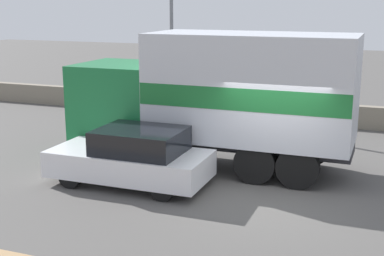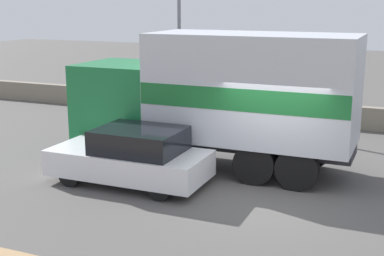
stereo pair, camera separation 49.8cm
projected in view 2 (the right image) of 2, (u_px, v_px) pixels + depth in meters
ground_plane at (264, 198)px, 12.13m from camera, size 80.00×80.00×0.00m
stone_wall_backdrop at (323, 115)px, 19.08m from camera, size 60.00×0.35×0.80m
box_truck at (222, 95)px, 13.98m from camera, size 7.50×2.35×3.58m
car_hatchback at (132, 157)px, 12.97m from camera, size 3.88×1.74×1.41m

